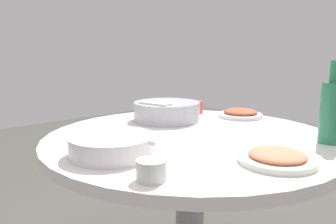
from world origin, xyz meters
name	(u,v)px	position (x,y,z in m)	size (l,w,h in m)	color
round_dining_table	(190,163)	(0.00, 0.00, 0.62)	(1.12, 1.12, 0.73)	#99999E
rice_bowl	(167,111)	(0.11, 0.26, 0.78)	(0.31, 0.31, 0.10)	#B2B5BA
soup_bowl	(112,146)	(-0.37, -0.01, 0.76)	(0.27, 0.27, 0.06)	white
dish_shrimp	(277,157)	(-0.06, -0.40, 0.75)	(0.22, 0.22, 0.04)	white
dish_stirfry	(240,113)	(0.44, 0.08, 0.75)	(0.21, 0.21, 0.04)	white
green_bottle	(332,110)	(0.27, -0.41, 0.85)	(0.08, 0.08, 0.29)	#287750
tea_cup_near	(151,170)	(-0.41, -0.25, 0.76)	(0.08, 0.08, 0.05)	silver
tea_cup_far	(197,107)	(0.36, 0.29, 0.76)	(0.06, 0.06, 0.07)	#D14E4A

